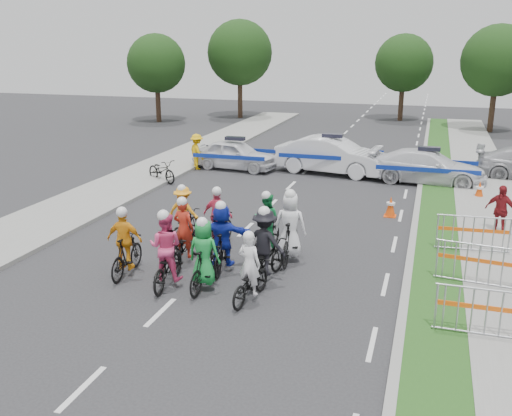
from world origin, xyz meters
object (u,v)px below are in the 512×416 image
(parked_bike, at_px, (162,171))
(marshal_hiviz, at_px, (197,152))
(rider_0, at_px, (250,277))
(police_car_0, at_px, (235,155))
(rider_3, at_px, (126,249))
(rider_1, at_px, (204,261))
(barrier_0, at_px, (486,315))
(rider_4, at_px, (265,252))
(tree_3, at_px, (240,53))
(rider_10, at_px, (184,219))
(tree_4, at_px, (404,63))
(police_car_2, at_px, (428,167))
(cone_1, at_px, (479,190))
(rider_2, at_px, (167,257))
(rider_8, at_px, (267,229))
(barrier_2, at_px, (473,235))
(cone_0, at_px, (391,207))
(rider_7, at_px, (290,233))
(police_car_1, at_px, (332,156))
(spectator_2, at_px, (500,210))
(tree_0, at_px, (156,63))
(rider_5, at_px, (222,241))
(rider_9, at_px, (218,224))
(barrier_1, at_px, (478,267))
(rider_6, at_px, (185,241))
(tree_1, at_px, (498,61))

(parked_bike, bearing_deg, marshal_hiviz, 19.91)
(rider_0, height_order, police_car_0, rider_0)
(rider_3, bearing_deg, rider_1, 170.70)
(rider_1, bearing_deg, marshal_hiviz, -64.80)
(rider_0, xyz_separation_m, barrier_0, (5.00, -0.38, -0.01))
(rider_4, relative_size, tree_3, 0.27)
(rider_10, bearing_deg, tree_4, -96.84)
(rider_0, relative_size, police_car_2, 0.37)
(rider_1, distance_m, cone_1, 12.61)
(rider_2, distance_m, barrier_0, 7.22)
(rider_8, height_order, barrier_2, rider_8)
(cone_0, bearing_deg, rider_1, -117.09)
(rider_7, relative_size, barrier_2, 1.01)
(police_car_1, relative_size, barrier_0, 2.48)
(rider_10, relative_size, tree_4, 0.28)
(rider_1, distance_m, barrier_0, 6.26)
(marshal_hiviz, bearing_deg, cone_1, -146.13)
(cone_0, bearing_deg, marshal_hiviz, 151.60)
(spectator_2, distance_m, tree_0, 29.72)
(rider_7, relative_size, barrier_0, 1.01)
(rider_5, height_order, tree_3, tree_3)
(rider_5, distance_m, rider_9, 1.80)
(police_car_1, bearing_deg, barrier_1, -144.20)
(rider_5, distance_m, barrier_2, 6.98)
(rider_2, relative_size, tree_4, 0.31)
(rider_3, xyz_separation_m, rider_4, (3.44, 0.71, 0.04))
(spectator_2, bearing_deg, rider_6, -121.82)
(police_car_1, relative_size, marshal_hiviz, 3.01)
(rider_5, bearing_deg, rider_4, 157.69)
(parked_bike, bearing_deg, tree_4, 9.39)
(rider_3, relative_size, rider_10, 1.05)
(rider_1, distance_m, rider_3, 2.22)
(rider_2, distance_m, police_car_2, 14.01)
(rider_0, relative_size, rider_7, 0.87)
(rider_2, bearing_deg, tree_1, -114.35)
(rider_2, xyz_separation_m, tree_0, (-13.51, 26.60, 3.47))
(rider_4, bearing_deg, rider_8, -63.57)
(rider_9, distance_m, cone_0, 6.39)
(rider_3, distance_m, rider_6, 1.64)
(marshal_hiviz, relative_size, parked_bike, 0.90)
(rider_9, height_order, police_car_0, rider_9)
(rider_1, distance_m, barrier_2, 7.60)
(cone_1, bearing_deg, rider_9, -134.26)
(parked_bike, bearing_deg, barrier_2, -83.93)
(rider_4, xyz_separation_m, rider_9, (-1.97, 1.96, -0.05))
(parked_bike, bearing_deg, rider_3, -129.29)
(rider_6, bearing_deg, rider_4, 172.50)
(rider_10, distance_m, barrier_1, 8.21)
(marshal_hiviz, bearing_deg, tree_1, -88.71)
(rider_4, bearing_deg, barrier_2, -133.87)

